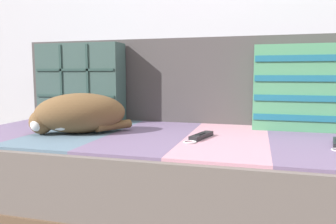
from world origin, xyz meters
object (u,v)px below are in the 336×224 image
(game_remote_near, at_px, (201,136))
(throw_pillow_quilted, at_px, (81,83))
(sleeping_cat, at_px, (78,114))
(throw_pillow_striped, at_px, (306,88))
(couch, at_px, (189,183))

(game_remote_near, bearing_deg, throw_pillow_quilted, 155.48)
(sleeping_cat, bearing_deg, throw_pillow_quilted, 117.75)
(throw_pillow_striped, distance_m, game_remote_near, 0.56)
(couch, distance_m, sleeping_cat, 0.56)
(throw_pillow_striped, xyz_separation_m, sleeping_cat, (-0.95, -0.34, -0.11))
(throw_pillow_striped, bearing_deg, game_remote_near, -142.28)
(throw_pillow_striped, bearing_deg, sleeping_cat, -160.19)
(couch, relative_size, sleeping_cat, 4.72)
(throw_pillow_striped, bearing_deg, throw_pillow_quilted, 179.97)
(sleeping_cat, xyz_separation_m, game_remote_near, (0.53, 0.02, -0.07))
(throw_pillow_striped, relative_size, game_remote_near, 2.18)
(sleeping_cat, relative_size, game_remote_near, 2.09)
(throw_pillow_quilted, height_order, game_remote_near, throw_pillow_quilted)
(couch, relative_size, throw_pillow_quilted, 4.39)
(couch, height_order, throw_pillow_quilted, throw_pillow_quilted)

